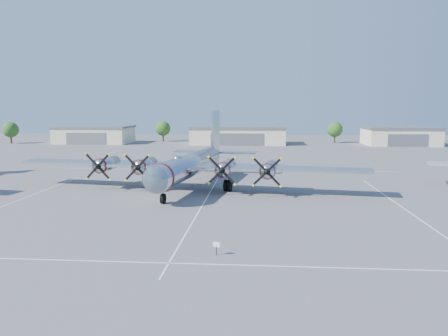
# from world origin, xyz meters

# --- Properties ---
(ground) EXTENTS (260.00, 260.00, 0.00)m
(ground) POSITION_xyz_m (0.00, 0.00, 0.00)
(ground) COLOR #4F4F51
(ground) RESTS_ON ground
(parking_lines) EXTENTS (60.00, 50.08, 0.01)m
(parking_lines) POSITION_xyz_m (0.00, -1.75, 0.01)
(parking_lines) COLOR silver
(parking_lines) RESTS_ON ground
(hangar_west) EXTENTS (22.60, 14.60, 5.40)m
(hangar_west) POSITION_xyz_m (-45.00, 81.96, 2.71)
(hangar_west) COLOR beige
(hangar_west) RESTS_ON ground
(hangar_center) EXTENTS (28.60, 14.60, 5.40)m
(hangar_center) POSITION_xyz_m (0.00, 81.96, 2.71)
(hangar_center) COLOR beige
(hangar_center) RESTS_ON ground
(hangar_east) EXTENTS (20.60, 14.60, 5.40)m
(hangar_east) POSITION_xyz_m (48.00, 81.96, 2.71)
(hangar_east) COLOR beige
(hangar_east) RESTS_ON ground
(tree_far_west) EXTENTS (4.80, 4.80, 6.64)m
(tree_far_west) POSITION_xyz_m (-70.00, 78.00, 4.22)
(tree_far_west) COLOR #382619
(tree_far_west) RESTS_ON ground
(tree_west) EXTENTS (4.80, 4.80, 6.64)m
(tree_west) POSITION_xyz_m (-25.00, 90.00, 4.22)
(tree_west) COLOR #382619
(tree_west) RESTS_ON ground
(tree_east) EXTENTS (4.80, 4.80, 6.64)m
(tree_east) POSITION_xyz_m (30.00, 88.00, 4.22)
(tree_east) COLOR #382619
(tree_east) RESTS_ON ground
(main_bomber_b29) EXTENTS (51.49, 38.90, 10.45)m
(main_bomber_b29) POSITION_xyz_m (-2.96, 7.97, 0.00)
(main_bomber_b29) COLOR silver
(main_bomber_b29) RESTS_ON ground
(info_placard) EXTENTS (0.52, 0.20, 1.02)m
(info_placard) POSITION_xyz_m (3.17, -20.06, 0.71)
(info_placard) COLOR black
(info_placard) RESTS_ON ground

